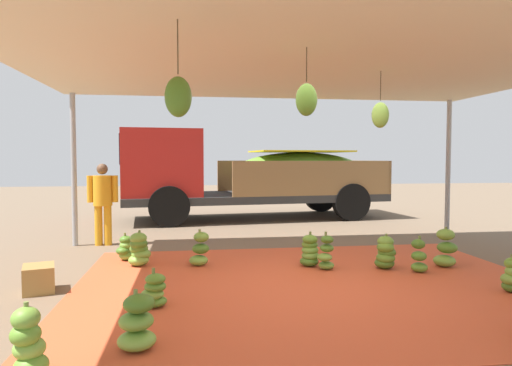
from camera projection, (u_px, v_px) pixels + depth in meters
ground_plane at (274, 243)px, 8.96m from camera, size 40.00×40.00×0.00m
tarp_orange at (315, 285)px, 6.00m from camera, size 6.23×4.96×0.01m
tent_canopy at (319, 63)px, 5.75m from camera, size 8.00×7.00×2.95m
banana_bunch_0 at (310, 251)px, 7.04m from camera, size 0.38×0.39×0.53m
banana_bunch_1 at (386, 253)px, 6.85m from camera, size 0.39×0.41×0.53m
banana_bunch_3 at (512, 276)px, 5.63m from camera, size 0.31×0.33×0.48m
banana_bunch_4 at (419, 257)px, 6.63m from camera, size 0.31×0.32×0.53m
banana_bunch_5 at (446, 249)px, 7.01m from camera, size 0.48×0.45×0.60m
banana_bunch_6 at (137, 324)px, 3.96m from camera, size 0.46×0.46×0.52m
banana_bunch_7 at (326, 254)px, 6.79m from camera, size 0.32×0.32×0.57m
banana_bunch_9 at (200, 250)px, 7.06m from camera, size 0.36×0.36×0.56m
banana_bunch_10 at (154, 291)px, 5.09m from camera, size 0.39×0.37×0.43m
banana_bunch_11 at (139, 250)px, 7.05m from camera, size 0.44×0.42×0.55m
banana_bunch_12 at (125, 249)px, 7.43m from camera, size 0.38×0.36×0.45m
banana_bunch_13 at (28, 344)px, 3.45m from camera, size 0.35×0.33×0.57m
cargo_truck_main at (246, 174)px, 12.63m from camera, size 7.26×3.10×2.40m
worker_0 at (103, 198)px, 8.73m from camera, size 0.57×0.35×1.56m
crate_0 at (39, 279)px, 5.69m from camera, size 0.47×0.53×0.33m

